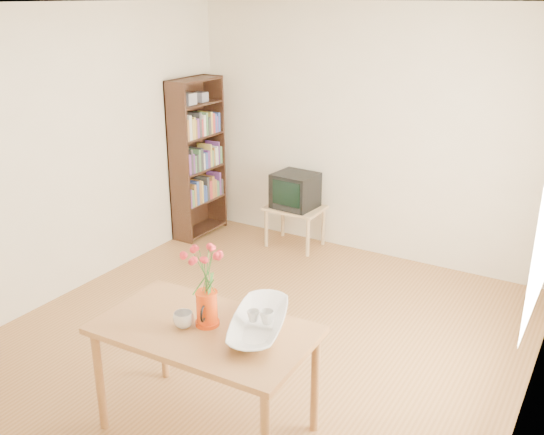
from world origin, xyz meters
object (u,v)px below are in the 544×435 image
Objects in this scene: table at (205,340)px; television at (296,190)px; mug at (183,320)px; pitcher at (207,310)px; bowl at (259,296)px.

table is 3.13m from television.
television is (-0.99, 2.97, -0.01)m from table.
table is 2.92× the size of television.
television is at bearing -96.11° from mug.
pitcher reaches higher than mug.
television is at bearing 87.42° from pitcher.
bowl reaches higher than table.
bowl is at bearing -61.37° from television.
television is (-0.87, 3.03, -0.15)m from mug.
television is (-0.98, 2.93, -0.20)m from pitcher.
pitcher is at bearing -160.07° from mug.
table is 2.88× the size of bowl.
mug is 0.27× the size of television.
bowl reaches higher than pitcher.
pitcher is 0.49× the size of television.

